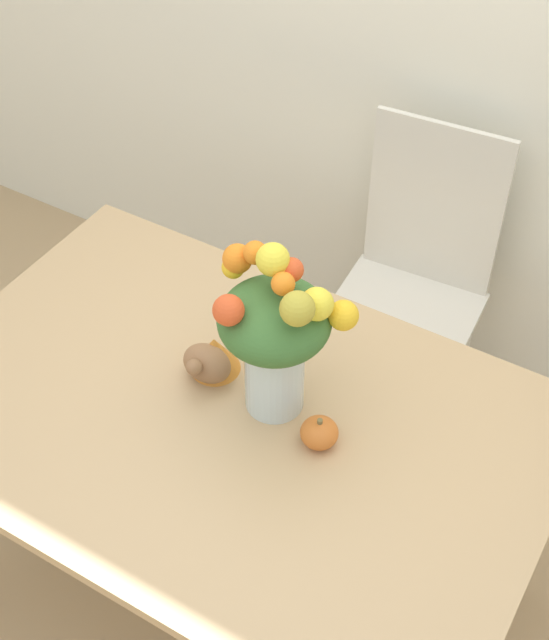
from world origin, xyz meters
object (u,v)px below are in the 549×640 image
object	(u,v)px
flower_vase	(275,333)
turkey_figurine	(211,358)
pumpkin	(319,433)
dining_chair_near_window	(412,288)

from	to	relation	value
flower_vase	turkey_figurine	distance (m)	0.24
flower_vase	turkey_figurine	xyz separation A→B (m)	(-0.17, 0.00, -0.17)
pumpkin	dining_chair_near_window	distance (m)	0.88
flower_vase	dining_chair_near_window	distance (m)	0.91
pumpkin	turkey_figurine	world-z (taller)	turkey_figurine
flower_vase	pumpkin	size ratio (longest dim) A/B	5.19
flower_vase	dining_chair_near_window	size ratio (longest dim) A/B	0.42
pumpkin	dining_chair_near_window	bearing A→B (deg)	98.79
flower_vase	turkey_figurine	world-z (taller)	flower_vase
flower_vase	turkey_figurine	size ratio (longest dim) A/B	2.73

